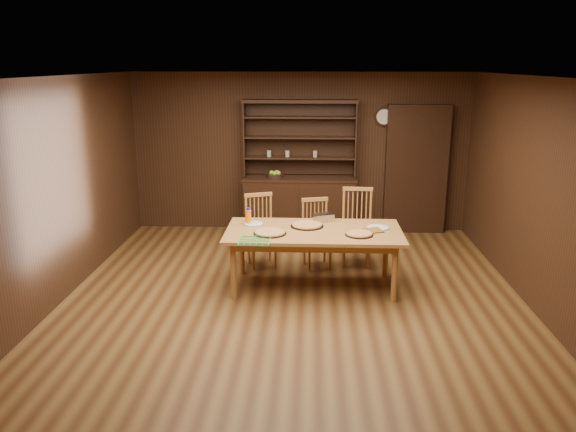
{
  "coord_description": "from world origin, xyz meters",
  "views": [
    {
      "loc": [
        0.21,
        -6.21,
        2.76
      ],
      "look_at": [
        -0.08,
        0.4,
        0.93
      ],
      "focal_mm": 35.0,
      "sensor_mm": 36.0,
      "label": 1
    }
  ],
  "objects_px": {
    "chair_left": "(260,228)",
    "juice_bottle": "(248,217)",
    "china_hutch": "(299,198)",
    "chair_center": "(316,231)",
    "chair_right": "(357,224)",
    "dining_table": "(314,235)"
  },
  "relations": [
    {
      "from": "dining_table",
      "to": "chair_right",
      "type": "relative_size",
      "value": 2.02
    },
    {
      "from": "dining_table",
      "to": "china_hutch",
      "type": "bearing_deg",
      "value": 95.74
    },
    {
      "from": "china_hutch",
      "to": "chair_center",
      "type": "height_order",
      "value": "china_hutch"
    },
    {
      "from": "chair_right",
      "to": "dining_table",
      "type": "bearing_deg",
      "value": -119.84
    },
    {
      "from": "chair_center",
      "to": "chair_right",
      "type": "relative_size",
      "value": 0.89
    },
    {
      "from": "chair_left",
      "to": "juice_bottle",
      "type": "distance_m",
      "value": 0.66
    },
    {
      "from": "china_hutch",
      "to": "chair_center",
      "type": "distance_m",
      "value": 1.58
    },
    {
      "from": "chair_left",
      "to": "juice_bottle",
      "type": "relative_size",
      "value": 4.73
    },
    {
      "from": "china_hutch",
      "to": "juice_bottle",
      "type": "bearing_deg",
      "value": -105.92
    },
    {
      "from": "china_hutch",
      "to": "chair_left",
      "type": "distance_m",
      "value": 1.62
    },
    {
      "from": "chair_left",
      "to": "chair_center",
      "type": "height_order",
      "value": "chair_left"
    },
    {
      "from": "chair_left",
      "to": "china_hutch",
      "type": "bearing_deg",
      "value": 52.36
    },
    {
      "from": "chair_right",
      "to": "juice_bottle",
      "type": "bearing_deg",
      "value": -151.19
    },
    {
      "from": "chair_left",
      "to": "juice_bottle",
      "type": "bearing_deg",
      "value": -119.43
    },
    {
      "from": "chair_right",
      "to": "juice_bottle",
      "type": "xyz_separation_m",
      "value": [
        -1.44,
        -0.69,
        0.28
      ]
    },
    {
      "from": "juice_bottle",
      "to": "chair_center",
      "type": "bearing_deg",
      "value": 32.26
    },
    {
      "from": "chair_left",
      "to": "chair_right",
      "type": "height_order",
      "value": "chair_right"
    },
    {
      "from": "dining_table",
      "to": "chair_right",
      "type": "height_order",
      "value": "chair_right"
    },
    {
      "from": "chair_right",
      "to": "china_hutch",
      "type": "bearing_deg",
      "value": 123.85
    },
    {
      "from": "china_hutch",
      "to": "juice_bottle",
      "type": "distance_m",
      "value": 2.21
    },
    {
      "from": "chair_left",
      "to": "chair_center",
      "type": "distance_m",
      "value": 0.77
    },
    {
      "from": "china_hutch",
      "to": "dining_table",
      "type": "xyz_separation_m",
      "value": [
        0.24,
        -2.34,
        0.09
      ]
    }
  ]
}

